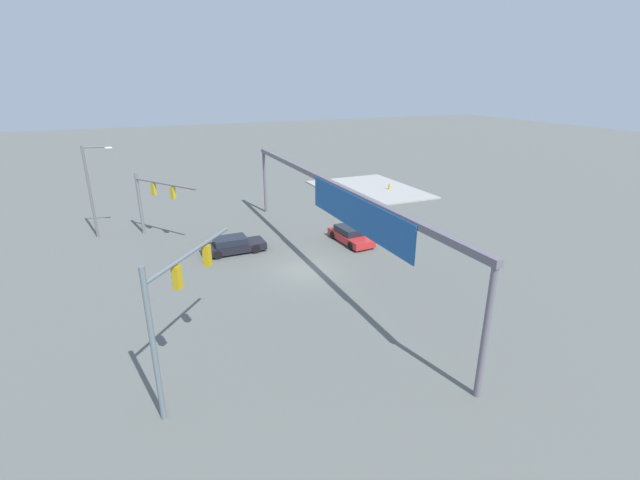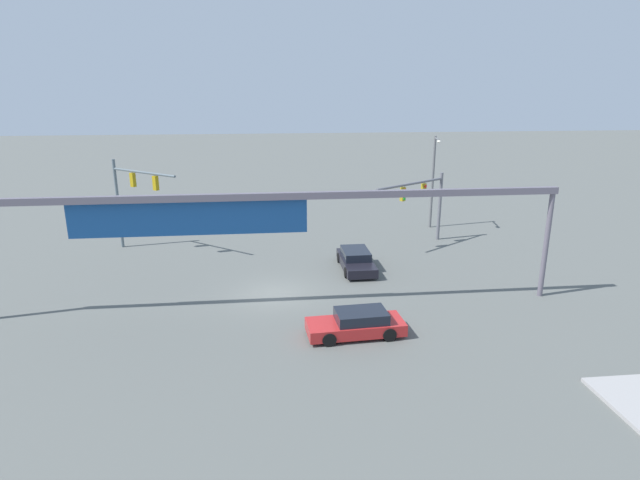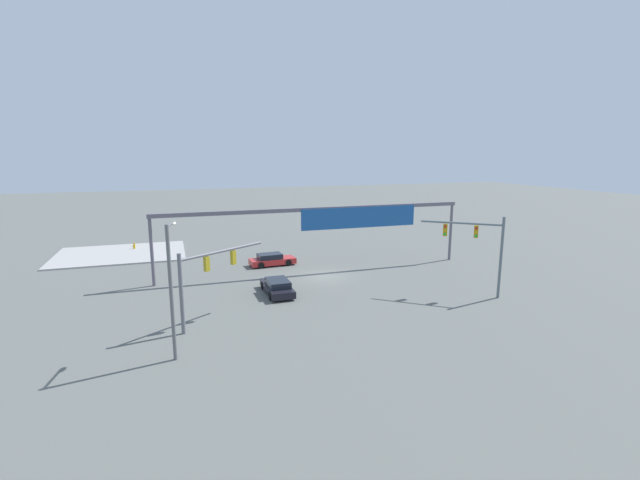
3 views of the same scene
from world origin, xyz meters
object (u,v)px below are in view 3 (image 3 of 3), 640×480
(sedan_car_approaching, at_px, (277,287))
(fire_hydrant_on_curb, at_px, (134,246))
(streetlamp_curved_arm, at_px, (171,281))
(traffic_signal_opposite_side, at_px, (479,241))
(traffic_signal_near_corner, at_px, (205,271))
(sedan_car_waiting_far, at_px, (272,260))

(sedan_car_approaching, distance_m, fire_hydrant_on_curb, 24.30)
(sedan_car_approaching, bearing_deg, streetlamp_curved_arm, 138.89)
(traffic_signal_opposite_side, bearing_deg, streetlamp_curved_arm, 48.63)
(traffic_signal_near_corner, relative_size, sedan_car_approaching, 1.27)
(sedan_car_approaching, bearing_deg, sedan_car_waiting_far, -10.38)
(streetlamp_curved_arm, height_order, sedan_car_waiting_far, streetlamp_curved_arm)
(traffic_signal_near_corner, xyz_separation_m, sedan_car_approaching, (-5.80, -4.84, -3.03))
(traffic_signal_near_corner, xyz_separation_m, traffic_signal_opposite_side, (-20.52, 0.59, 0.74))
(sedan_car_waiting_far, relative_size, fire_hydrant_on_curb, 6.48)
(streetlamp_curved_arm, distance_m, fire_hydrant_on_curb, 30.84)
(traffic_signal_near_corner, distance_m, sedan_car_waiting_far, 16.01)
(traffic_signal_opposite_side, relative_size, sedan_car_waiting_far, 1.38)
(streetlamp_curved_arm, bearing_deg, sedan_car_approaching, -30.39)
(fire_hydrant_on_curb, bearing_deg, traffic_signal_near_corner, 103.32)
(traffic_signal_opposite_side, xyz_separation_m, streetlamp_curved_arm, (22.56, 3.74, -0.01))
(sedan_car_waiting_far, bearing_deg, streetlamp_curved_arm, -121.07)
(traffic_signal_opposite_side, bearing_deg, traffic_signal_near_corner, 37.57)
(sedan_car_approaching, distance_m, sedan_car_waiting_far, 9.18)
(sedan_car_approaching, bearing_deg, fire_hydrant_on_curb, 28.91)
(sedan_car_waiting_far, bearing_deg, traffic_signal_near_corner, -121.71)
(sedan_car_waiting_far, bearing_deg, sedan_car_approaching, -103.58)
(traffic_signal_near_corner, distance_m, fire_hydrant_on_curb, 26.90)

